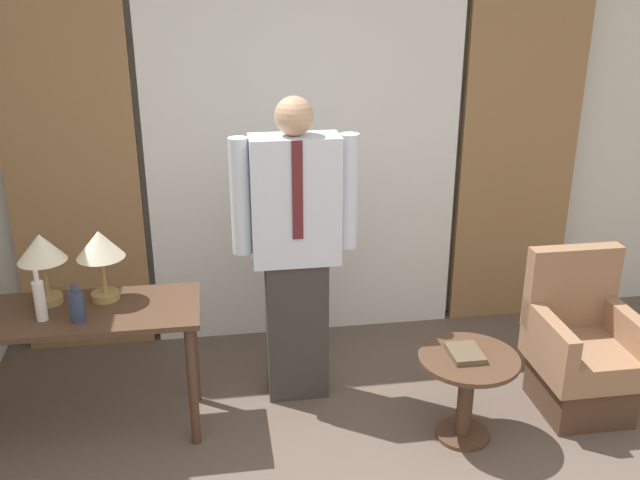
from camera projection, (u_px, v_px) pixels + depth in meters
The scene contains 13 objects.
wall_back at pixel (302, 135), 4.66m from camera, with size 10.00×0.06×2.70m.
curtain_sheer_center at pixel (305, 149), 4.57m from camera, with size 2.02×0.06×2.58m.
curtain_drape_left at pixel (70, 158), 4.36m from camera, with size 0.81×0.06×2.58m.
curtain_drape_right at pixel (519, 141), 4.77m from camera, with size 0.81×0.06×2.58m.
desk at pixel (77, 330), 3.71m from camera, with size 1.28×0.52×0.74m.
table_lamp_left at pixel (41, 252), 3.65m from camera, with size 0.25×0.25×0.39m.
table_lamp_right at pixel (100, 249), 3.69m from camera, with size 0.25×0.25×0.39m.
bottle_near_edge at pixel (77, 306), 3.53m from camera, with size 0.07×0.07×0.20m.
bottle_by_lamp at pixel (40, 300), 3.54m from camera, with size 0.06×0.06×0.27m.
person at pixel (296, 244), 3.93m from camera, with size 0.69×0.23×1.77m.
armchair at pixel (581, 354), 4.04m from camera, with size 0.54×0.57×0.91m.
side_table at pixel (467, 382), 3.76m from camera, with size 0.53×0.53×0.50m.
book at pixel (465, 353), 3.71m from camera, with size 0.16×0.21×0.03m.
Camera 1 is at (-0.59, -1.67, 2.41)m, focal length 40.00 mm.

